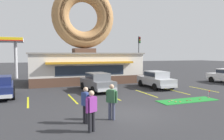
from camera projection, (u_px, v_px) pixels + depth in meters
The scene contains 27 objects.
ground_plane at pixel (129, 114), 11.80m from camera, with size 160.00×160.00×0.00m, color #2D2D30.
donut_shop_building at pixel (84, 49), 24.85m from camera, with size 12.30×6.75×10.96m.
putting_mat at pixel (187, 100), 15.05m from camera, with size 4.35×1.36×0.03m, color #1E842D.
mini_donut_near_left at pixel (169, 102), 14.53m from camera, with size 0.13×0.13×0.04m, color #D8667F.
mini_donut_near_right at pixel (209, 97), 15.92m from camera, with size 0.13×0.13×0.04m, color #A5724C.
mini_donut_mid_left at pixel (187, 100), 14.93m from camera, with size 0.13×0.13×0.04m, color brown.
mini_donut_mid_centre at pixel (180, 102), 14.55m from camera, with size 0.13×0.13×0.04m, color #D17F47.
mini_donut_mid_right at pixel (200, 99), 15.40m from camera, with size 0.13×0.13×0.04m, color brown.
mini_donut_far_left at pixel (191, 100), 15.03m from camera, with size 0.13×0.13×0.04m, color #D8667F.
mini_donut_far_centre at pixel (171, 100), 14.92m from camera, with size 0.13×0.13×0.04m, color #E5C666.
mini_donut_far_right at pixel (176, 102), 14.51m from camera, with size 0.13×0.13×0.04m, color #D17F47.
golf_ball at pixel (173, 101), 14.76m from camera, with size 0.04×0.04×0.04m, color white.
putting_flag_pin at pixel (209, 92), 15.79m from camera, with size 0.13×0.01×0.55m.
car_grey at pixel (97, 81), 18.99m from camera, with size 2.23×4.67×1.60m.
car_silver at pixel (156, 79), 20.73m from camera, with size 2.04×4.59×1.60m.
car_navy at pixel (0, 86), 16.11m from camera, with size 2.17×4.65×1.60m.
pedestrian_blue_sweater_man at pixel (86, 103), 10.05m from camera, with size 0.38×0.54×1.70m.
pedestrian_hooded_kid at pixel (91, 109), 8.93m from camera, with size 0.55×0.38×1.73m.
pedestrian_leather_jacket_man at pixel (112, 100), 10.62m from camera, with size 0.45×0.45×1.75m.
trash_bin at pixel (147, 78), 24.57m from camera, with size 0.57×0.57×0.97m.
traffic_light_pole at pixel (139, 51), 31.62m from camera, with size 0.28×0.47×5.80m.
parking_stripe_left at pixel (28, 102), 14.63m from camera, with size 0.12×3.60×0.01m, color yellow.
parking_stripe_mid_left at pixel (73, 99), 15.70m from camera, with size 0.12×3.60×0.01m, color yellow.
parking_stripe_centre at pixel (111, 96), 16.77m from camera, with size 0.12×3.60×0.01m, color yellow.
parking_stripe_mid_right at pixel (146, 93), 17.84m from camera, with size 0.12×3.60×0.01m, color yellow.
parking_stripe_right at pixel (176, 91), 18.91m from camera, with size 0.12×3.60×0.01m, color yellow.
parking_stripe_far_right at pixel (203, 89), 19.99m from camera, with size 0.12×3.60×0.01m, color yellow.
Camera 1 is at (-5.00, -10.50, 3.21)m, focal length 35.00 mm.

